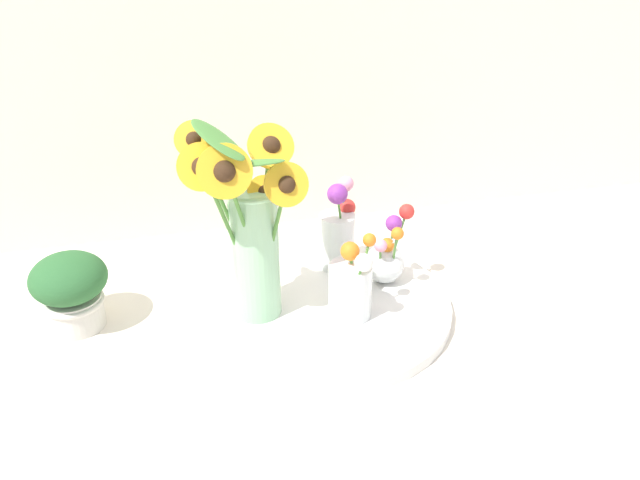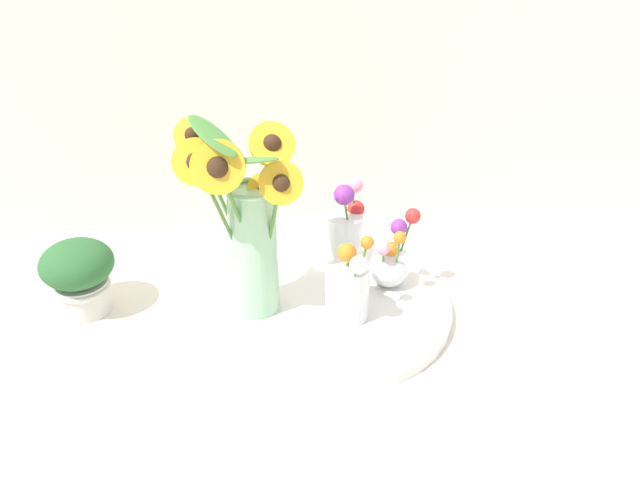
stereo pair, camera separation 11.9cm
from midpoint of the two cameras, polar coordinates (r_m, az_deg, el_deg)
ground_plane at (r=1.18m, az=2.44°, el=-9.58°), size 6.00×6.00×0.00m
serving_tray at (r=1.26m, az=2.70°, el=-6.05°), size 0.52×0.52×0.02m
mason_jar_sunflowers at (r=1.14m, az=-3.52°, el=1.05°), size 0.23×0.18×0.40m
vase_small_center at (r=1.18m, az=5.47°, el=-4.44°), size 0.09×0.10×0.17m
vase_bulb_right at (r=1.29m, az=9.11°, el=-1.93°), size 0.10×0.10×0.17m
vase_small_back at (r=1.34m, az=4.88°, el=0.51°), size 0.09×0.09×0.20m
potted_plant at (r=1.29m, az=-18.78°, el=-3.02°), size 0.14×0.14×0.15m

